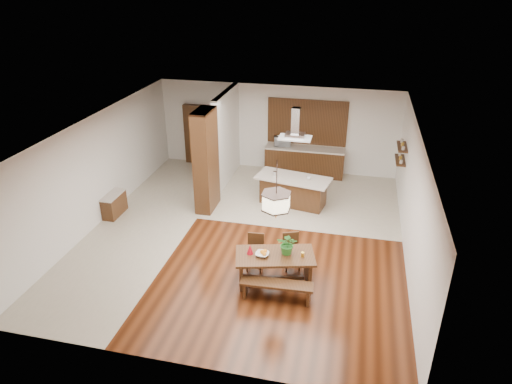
% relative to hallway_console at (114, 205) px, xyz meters
% --- Properties ---
extents(room_shell, '(9.00, 9.04, 2.92)m').
position_rel_hallway_console_xyz_m(room_shell, '(3.81, -0.20, 1.75)').
color(room_shell, '#38180A').
rests_on(room_shell, ground).
extents(tile_hallway, '(2.50, 9.00, 0.01)m').
position_rel_hallway_console_xyz_m(tile_hallway, '(1.06, -0.20, -0.31)').
color(tile_hallway, '#C0B5A0').
rests_on(tile_hallway, ground).
extents(tile_kitchen, '(5.50, 4.00, 0.01)m').
position_rel_hallway_console_xyz_m(tile_kitchen, '(5.06, 2.30, -0.31)').
color(tile_kitchen, '#C0B5A0').
rests_on(tile_kitchen, ground).
extents(soffit_band, '(8.00, 9.00, 0.02)m').
position_rel_hallway_console_xyz_m(soffit_band, '(3.81, -0.20, 2.57)').
color(soffit_band, '#3C190F').
rests_on(soffit_band, room_shell).
extents(partition_pier, '(0.45, 1.00, 2.90)m').
position_rel_hallway_console_xyz_m(partition_pier, '(2.41, 1.00, 1.14)').
color(partition_pier, black).
rests_on(partition_pier, ground).
extents(partition_stub, '(0.18, 2.40, 2.90)m').
position_rel_hallway_console_xyz_m(partition_stub, '(2.41, 3.10, 1.14)').
color(partition_stub, silver).
rests_on(partition_stub, ground).
extents(hallway_console, '(0.37, 0.88, 0.63)m').
position_rel_hallway_console_xyz_m(hallway_console, '(0.00, 0.00, 0.00)').
color(hallway_console, black).
rests_on(hallway_console, ground).
extents(hallway_doorway, '(1.10, 0.20, 2.10)m').
position_rel_hallway_console_xyz_m(hallway_doorway, '(1.11, 4.20, 0.74)').
color(hallway_doorway, black).
rests_on(hallway_doorway, ground).
extents(rear_counter, '(2.60, 0.62, 0.95)m').
position_rel_hallway_console_xyz_m(rear_counter, '(4.81, 4.00, 0.16)').
color(rear_counter, black).
rests_on(rear_counter, ground).
extents(kitchen_window, '(2.60, 0.08, 1.50)m').
position_rel_hallway_console_xyz_m(kitchen_window, '(4.81, 4.26, 1.44)').
color(kitchen_window, olive).
rests_on(kitchen_window, room_shell).
extents(shelf_lower, '(0.26, 0.90, 0.04)m').
position_rel_hallway_console_xyz_m(shelf_lower, '(7.68, 2.40, 1.08)').
color(shelf_lower, black).
rests_on(shelf_lower, room_shell).
extents(shelf_upper, '(0.26, 0.90, 0.04)m').
position_rel_hallway_console_xyz_m(shelf_upper, '(7.68, 2.40, 1.49)').
color(shelf_upper, black).
rests_on(shelf_upper, room_shell).
extents(dining_table, '(1.84, 1.24, 0.70)m').
position_rel_hallway_console_xyz_m(dining_table, '(4.94, -2.02, 0.20)').
color(dining_table, black).
rests_on(dining_table, ground).
extents(dining_bench, '(1.52, 0.40, 0.42)m').
position_rel_hallway_console_xyz_m(dining_bench, '(5.10, -2.61, -0.10)').
color(dining_bench, black).
rests_on(dining_bench, ground).
extents(dining_chair_left, '(0.40, 0.40, 0.84)m').
position_rel_hallway_console_xyz_m(dining_chair_left, '(4.41, -1.63, 0.11)').
color(dining_chair_left, black).
rests_on(dining_chair_left, ground).
extents(dining_chair_right, '(0.49, 0.49, 0.85)m').
position_rel_hallway_console_xyz_m(dining_chair_right, '(5.22, -1.42, 0.11)').
color(dining_chair_right, black).
rests_on(dining_chair_right, ground).
extents(pendant_lantern, '(0.64, 0.64, 1.31)m').
position_rel_hallway_console_xyz_m(pendant_lantern, '(4.94, -2.02, 1.93)').
color(pendant_lantern, '#F6E8BC').
rests_on(pendant_lantern, room_shell).
extents(foliage_plant, '(0.46, 0.41, 0.48)m').
position_rel_hallway_console_xyz_m(foliage_plant, '(5.20, -1.91, 0.63)').
color(foliage_plant, '#296D24').
rests_on(foliage_plant, dining_table).
extents(fruit_bowl, '(0.31, 0.31, 0.07)m').
position_rel_hallway_console_xyz_m(fruit_bowl, '(4.68, -2.11, 0.42)').
color(fruit_bowl, beige).
rests_on(fruit_bowl, dining_table).
extents(napkin_cone, '(0.18, 0.18, 0.22)m').
position_rel_hallway_console_xyz_m(napkin_cone, '(4.41, -2.09, 0.50)').
color(napkin_cone, '#A80C19').
rests_on(napkin_cone, dining_table).
extents(gold_ornament, '(0.09, 0.09, 0.11)m').
position_rel_hallway_console_xyz_m(gold_ornament, '(5.53, -1.96, 0.44)').
color(gold_ornament, gold).
rests_on(gold_ornament, dining_table).
extents(kitchen_island, '(2.24, 1.30, 0.87)m').
position_rel_hallway_console_xyz_m(kitchen_island, '(4.77, 1.76, 0.13)').
color(kitchen_island, black).
rests_on(kitchen_island, ground).
extents(range_hood, '(0.90, 0.55, 0.87)m').
position_rel_hallway_console_xyz_m(range_hood, '(4.77, 1.76, 2.15)').
color(range_hood, silver).
rests_on(range_hood, room_shell).
extents(island_cup, '(0.13, 0.13, 0.09)m').
position_rel_hallway_console_xyz_m(island_cup, '(5.21, 1.68, 0.60)').
color(island_cup, silver).
rests_on(island_cup, kitchen_island).
extents(microwave, '(0.61, 0.47, 0.30)m').
position_rel_hallway_console_xyz_m(microwave, '(4.04, 4.04, 0.78)').
color(microwave, '#B3B6BA').
rests_on(microwave, rear_counter).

